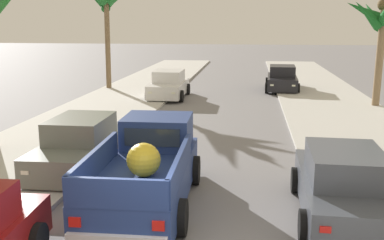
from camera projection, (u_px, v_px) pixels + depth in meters
The scene contains 11 objects.
sidewalk_left at pixel (91, 119), 19.63m from camera, with size 4.96×60.00×0.12m, color beige.
sidewalk_right at pixel (350, 126), 18.25m from camera, with size 4.96×60.00×0.12m, color beige.
curb_left at pixel (115, 119), 19.49m from camera, with size 0.16×60.00×0.10m, color silver.
curb_right at pixel (322, 125), 18.38m from camera, with size 0.16×60.00×0.10m, color silver.
pickup_truck at pixel (148, 170), 10.55m from camera, with size 2.32×5.26×1.80m.
car_left_near at pixel (282, 79), 27.96m from camera, with size 2.16×4.32×1.54m.
car_left_mid at pixel (169, 85), 25.24m from camera, with size 2.03×4.26×1.54m.
car_left_far at pixel (343, 186), 9.76m from camera, with size 2.11×4.30×1.54m.
car_right_far at pixel (81, 146), 12.90m from camera, with size 2.05×4.27×1.54m.
palm_tree_left_fore at pixel (383, 18), 21.53m from camera, with size 3.43×4.13×5.37m.
palm_tree_right_fore at pixel (107, 2), 27.53m from camera, with size 3.37×3.65×6.53m.
Camera 1 is at (1.40, -6.45, 4.20)m, focal length 42.04 mm.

